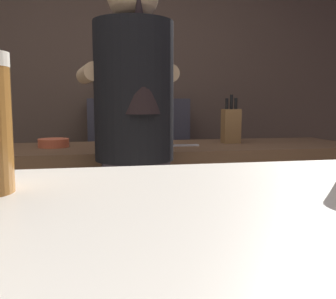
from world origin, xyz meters
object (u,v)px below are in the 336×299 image
knife_block (231,125)px  bartender (135,138)px  bottle_olive_oil (149,88)px  mixing_bowl (54,143)px  chefs_knife (177,145)px  bottle_hot_sauce (126,91)px  bottle_soy (101,88)px

knife_block → bartender: bearing=-140.6°
bottle_olive_oil → bartender: bearing=-100.4°
knife_block → mixing_bowl: bearing=-178.7°
chefs_knife → bottle_olive_oil: (0.02, 1.22, 0.35)m
chefs_knife → mixing_bowl: bearing=172.9°
knife_block → bottle_olive_oil: size_ratio=1.25×
knife_block → mixing_bowl: 1.02m
bartender → bottle_hot_sauce: 1.63m
chefs_knife → knife_block: bearing=18.2°
mixing_bowl → chefs_knife: bearing=-7.6°
bottle_hot_sauce → bottle_olive_oil: bottle_olive_oil is taller
bottle_soy → bottle_olive_oil: size_ratio=0.95×
bartender → mixing_bowl: (-0.39, 0.49, -0.06)m
mixing_bowl → bottle_hot_sauce: 1.25m
knife_block → bottle_olive_oil: bearing=106.6°
mixing_bowl → bottle_olive_oil: size_ratio=0.72×
bartender → bottle_soy: 1.64m
knife_block → bottle_olive_oil: bottle_olive_oil is taller
bartender → knife_block: (0.63, 0.52, 0.02)m
bottle_hot_sauce → mixing_bowl: bearing=-113.9°
bartender → mixing_bowl: bartender is taller
knife_block → chefs_knife: (-0.35, -0.11, -0.10)m
bartender → bottle_hot_sauce: size_ratio=9.70×
bartender → chefs_knife: bartender is taller
bottle_hot_sauce → chefs_knife: bearing=-81.8°
bottle_olive_oil → knife_block: bearing=-73.4°
knife_block → bottle_olive_oil: 1.18m
knife_block → chefs_knife: bearing=-162.3°
bottle_hot_sauce → bartender: bearing=-93.8°
bartender → bottle_hot_sauce: (0.11, 1.60, 0.25)m
bottle_hot_sauce → bottle_soy: size_ratio=0.80×
bartender → chefs_knife: size_ratio=7.03×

